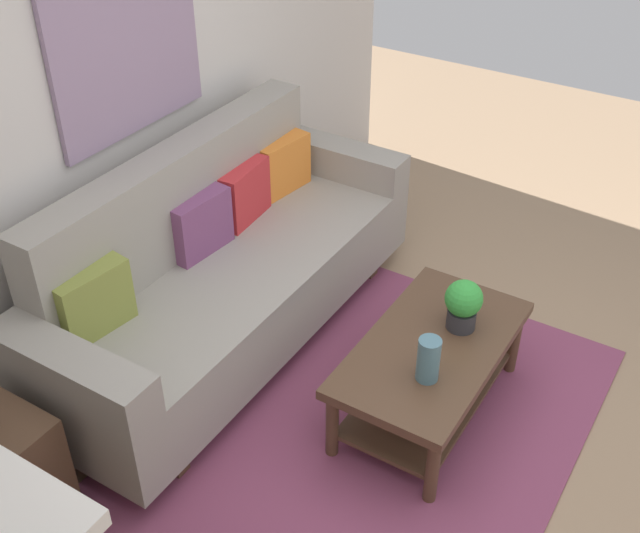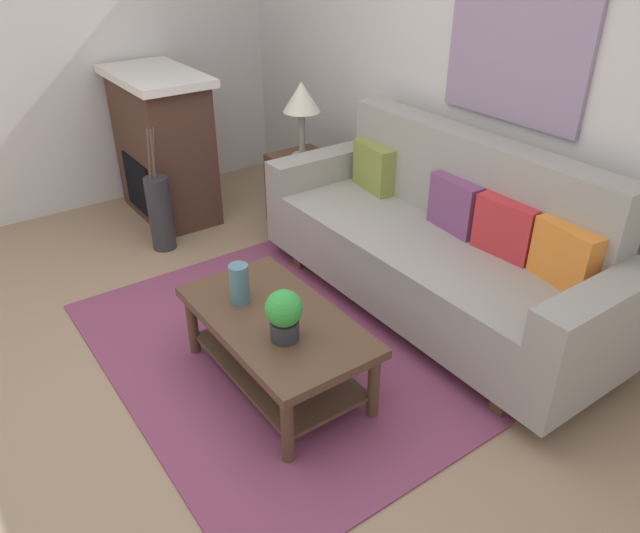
{
  "view_description": "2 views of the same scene",
  "coord_description": "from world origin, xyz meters",
  "px_view_note": "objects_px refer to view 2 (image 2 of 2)",
  "views": [
    {
      "loc": [
        -2.41,
        -0.71,
        2.85
      ],
      "look_at": [
        0.44,
        1.06,
        0.47
      ],
      "focal_mm": 44.15,
      "sensor_mm": 36.0,
      "label": 1
    },
    {
      "loc": [
        2.41,
        -0.97,
        2.19
      ],
      "look_at": [
        0.07,
        0.7,
        0.51
      ],
      "focal_mm": 34.14,
      "sensor_mm": 36.0,
      "label": 2
    }
  ],
  "objects_px": {
    "couch": "(437,247)",
    "potted_plant_tabletop": "(284,314)",
    "throw_pillow_orange": "(565,255)",
    "side_table": "(303,190)",
    "framed_painting": "(517,40)",
    "throw_pillow_olive": "(374,167)",
    "table_lamp": "(301,100)",
    "tabletop_vase": "(239,284)",
    "floor_vase": "(160,214)",
    "throw_pillow_plum": "(456,205)",
    "fireplace": "(163,145)",
    "coffee_table": "(276,335)",
    "throw_pillow_crimson": "(506,228)"
  },
  "relations": [
    {
      "from": "throw_pillow_olive",
      "to": "coffee_table",
      "type": "relative_size",
      "value": 0.33
    },
    {
      "from": "couch",
      "to": "fireplace",
      "type": "relative_size",
      "value": 2.07
    },
    {
      "from": "tabletop_vase",
      "to": "side_table",
      "type": "distance_m",
      "value": 1.87
    },
    {
      "from": "throw_pillow_plum",
      "to": "floor_vase",
      "type": "height_order",
      "value": "throw_pillow_plum"
    },
    {
      "from": "side_table",
      "to": "table_lamp",
      "type": "height_order",
      "value": "table_lamp"
    },
    {
      "from": "throw_pillow_olive",
      "to": "throw_pillow_orange",
      "type": "relative_size",
      "value": 1.0
    },
    {
      "from": "throw_pillow_orange",
      "to": "coffee_table",
      "type": "distance_m",
      "value": 1.53
    },
    {
      "from": "floor_vase",
      "to": "coffee_table",
      "type": "bearing_deg",
      "value": -3.67
    },
    {
      "from": "floor_vase",
      "to": "framed_painting",
      "type": "bearing_deg",
      "value": 41.51
    },
    {
      "from": "throw_pillow_olive",
      "to": "framed_painting",
      "type": "bearing_deg",
      "value": 24.2
    },
    {
      "from": "throw_pillow_plum",
      "to": "throw_pillow_crimson",
      "type": "relative_size",
      "value": 1.0
    },
    {
      "from": "tabletop_vase",
      "to": "couch",
      "type": "bearing_deg",
      "value": 82.39
    },
    {
      "from": "throw_pillow_plum",
      "to": "fireplace",
      "type": "bearing_deg",
      "value": -158.56
    },
    {
      "from": "throw_pillow_olive",
      "to": "fireplace",
      "type": "relative_size",
      "value": 0.31
    },
    {
      "from": "throw_pillow_orange",
      "to": "potted_plant_tabletop",
      "type": "relative_size",
      "value": 1.37
    },
    {
      "from": "potted_plant_tabletop",
      "to": "tabletop_vase",
      "type": "bearing_deg",
      "value": -177.79
    },
    {
      "from": "floor_vase",
      "to": "framed_painting",
      "type": "distance_m",
      "value": 2.66
    },
    {
      "from": "tabletop_vase",
      "to": "fireplace",
      "type": "distance_m",
      "value": 2.18
    },
    {
      "from": "potted_plant_tabletop",
      "to": "fireplace",
      "type": "bearing_deg",
      "value": 169.42
    },
    {
      "from": "couch",
      "to": "fireplace",
      "type": "distance_m",
      "value": 2.42
    },
    {
      "from": "couch",
      "to": "fireplace",
      "type": "bearing_deg",
      "value": -161.31
    },
    {
      "from": "throw_pillow_orange",
      "to": "framed_painting",
      "type": "height_order",
      "value": "framed_painting"
    },
    {
      "from": "coffee_table",
      "to": "potted_plant_tabletop",
      "type": "height_order",
      "value": "potted_plant_tabletop"
    },
    {
      "from": "throw_pillow_orange",
      "to": "floor_vase",
      "type": "distance_m",
      "value": 2.8
    },
    {
      "from": "couch",
      "to": "coffee_table",
      "type": "relative_size",
      "value": 2.18
    },
    {
      "from": "side_table",
      "to": "framed_painting",
      "type": "bearing_deg",
      "value": 16.28
    },
    {
      "from": "throw_pillow_plum",
      "to": "potted_plant_tabletop",
      "type": "distance_m",
      "value": 1.4
    },
    {
      "from": "throw_pillow_orange",
      "to": "framed_painting",
      "type": "relative_size",
      "value": 0.38
    },
    {
      "from": "throw_pillow_crimson",
      "to": "floor_vase",
      "type": "distance_m",
      "value": 2.46
    },
    {
      "from": "couch",
      "to": "potted_plant_tabletop",
      "type": "xyz_separation_m",
      "value": [
        0.24,
        -1.25,
        0.14
      ]
    },
    {
      "from": "couch",
      "to": "coffee_table",
      "type": "xyz_separation_m",
      "value": [
        0.05,
        -1.19,
        -0.12
      ]
    },
    {
      "from": "throw_pillow_olive",
      "to": "table_lamp",
      "type": "relative_size",
      "value": 0.63
    },
    {
      "from": "fireplace",
      "to": "floor_vase",
      "type": "relative_size",
      "value": 2.07
    },
    {
      "from": "throw_pillow_crimson",
      "to": "tabletop_vase",
      "type": "distance_m",
      "value": 1.5
    },
    {
      "from": "potted_plant_tabletop",
      "to": "table_lamp",
      "type": "distance_m",
      "value": 2.19
    },
    {
      "from": "throw_pillow_crimson",
      "to": "table_lamp",
      "type": "distance_m",
      "value": 1.91
    },
    {
      "from": "fireplace",
      "to": "floor_vase",
      "type": "height_order",
      "value": "fireplace"
    },
    {
      "from": "table_lamp",
      "to": "framed_painting",
      "type": "xyz_separation_m",
      "value": [
        1.5,
        0.44,
        0.59
      ]
    },
    {
      "from": "throw_pillow_orange",
      "to": "table_lamp",
      "type": "bearing_deg",
      "value": -177.55
    },
    {
      "from": "fireplace",
      "to": "framed_painting",
      "type": "relative_size",
      "value": 1.22
    },
    {
      "from": "potted_plant_tabletop",
      "to": "floor_vase",
      "type": "relative_size",
      "value": 0.47
    },
    {
      "from": "throw_pillow_orange",
      "to": "side_table",
      "type": "relative_size",
      "value": 0.64
    },
    {
      "from": "throw_pillow_plum",
      "to": "floor_vase",
      "type": "distance_m",
      "value": 2.15
    },
    {
      "from": "framed_painting",
      "to": "throw_pillow_crimson",
      "type": "bearing_deg",
      "value": -41.95
    },
    {
      "from": "floor_vase",
      "to": "framed_painting",
      "type": "xyz_separation_m",
      "value": [
        1.74,
        1.54,
        1.3
      ]
    },
    {
      "from": "tabletop_vase",
      "to": "floor_vase",
      "type": "xyz_separation_m",
      "value": [
        -1.57,
        0.19,
        -0.26
      ]
    },
    {
      "from": "coffee_table",
      "to": "tabletop_vase",
      "type": "height_order",
      "value": "tabletop_vase"
    },
    {
      "from": "throw_pillow_orange",
      "to": "floor_vase",
      "type": "height_order",
      "value": "throw_pillow_orange"
    },
    {
      "from": "couch",
      "to": "framed_painting",
      "type": "relative_size",
      "value": 2.51
    },
    {
      "from": "throw_pillow_olive",
      "to": "potted_plant_tabletop",
      "type": "xyz_separation_m",
      "value": [
        1.0,
        -1.37,
        -0.11
      ]
    }
  ]
}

